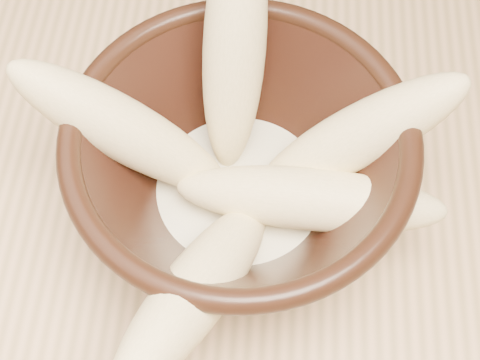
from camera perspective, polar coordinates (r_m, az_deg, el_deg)
name	(u,v)px	position (r m, az deg, el deg)	size (l,w,h in m)	color
table	(293,328)	(0.58, 4.53, -12.46)	(1.20, 0.80, 0.75)	tan
bowl	(240,173)	(0.46, 0.00, 0.64)	(0.23, 0.23, 0.13)	black
milk_puddle	(240,193)	(0.49, 0.00, -1.14)	(0.13, 0.13, 0.02)	beige
banana_upright	(234,50)	(0.46, -0.50, 11.04)	(0.04, 0.04, 0.18)	tan
banana_left	(125,130)	(0.46, -9.80, 4.20)	(0.04, 0.04, 0.17)	tan
banana_right	(358,137)	(0.46, 10.01, 3.65)	(0.04, 0.04, 0.16)	tan
banana_across	(309,199)	(0.45, 5.88, -1.62)	(0.04, 0.04, 0.18)	tan
banana_front	(200,285)	(0.41, -3.47, -8.97)	(0.04, 0.04, 0.19)	tan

